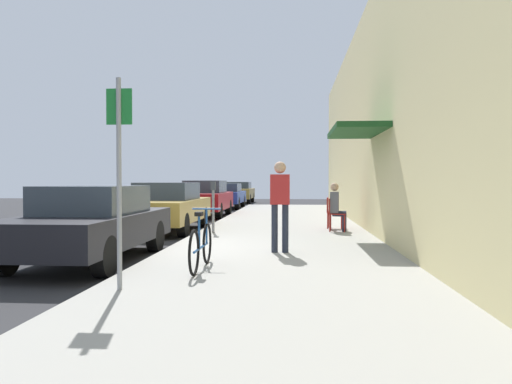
{
  "coord_description": "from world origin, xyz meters",
  "views": [
    {
      "loc": [
        2.54,
        -9.77,
        1.46
      ],
      "look_at": [
        1.38,
        5.3,
        1.12
      ],
      "focal_mm": 34.42,
      "sensor_mm": 36.0,
      "label": 1
    }
  ],
  "objects_px": {
    "parked_car_0": "(91,222)",
    "cafe_chair_0": "(334,212)",
    "parked_car_2": "(205,198)",
    "bicycle_0": "(201,246)",
    "seated_patron_0": "(337,205)",
    "cafe_chair_1": "(332,210)",
    "street_sign": "(119,166)",
    "parked_car_1": "(167,206)",
    "parking_meter": "(213,203)",
    "parked_car_4": "(239,192)",
    "pedestrian_standing": "(280,199)",
    "parked_car_3": "(225,195)"
  },
  "relations": [
    {
      "from": "parked_car_0",
      "to": "bicycle_0",
      "type": "distance_m",
      "value": 2.57
    },
    {
      "from": "parked_car_4",
      "to": "pedestrian_standing",
      "type": "relative_size",
      "value": 2.59
    },
    {
      "from": "pedestrian_standing",
      "to": "seated_patron_0",
      "type": "bearing_deg",
      "value": 70.66
    },
    {
      "from": "parked_car_2",
      "to": "cafe_chair_0",
      "type": "xyz_separation_m",
      "value": [
        4.72,
        -6.76,
        -0.13
      ]
    },
    {
      "from": "parked_car_1",
      "to": "cafe_chair_0",
      "type": "height_order",
      "value": "parked_car_1"
    },
    {
      "from": "parked_car_3",
      "to": "cafe_chair_1",
      "type": "xyz_separation_m",
      "value": [
        4.72,
        -12.05,
        -0.08
      ]
    },
    {
      "from": "parked_car_2",
      "to": "cafe_chair_1",
      "type": "bearing_deg",
      "value": -51.51
    },
    {
      "from": "parked_car_2",
      "to": "cafe_chair_0",
      "type": "distance_m",
      "value": 8.25
    },
    {
      "from": "parked_car_1",
      "to": "cafe_chair_1",
      "type": "bearing_deg",
      "value": 1.57
    },
    {
      "from": "parked_car_0",
      "to": "parking_meter",
      "type": "relative_size",
      "value": 3.33
    },
    {
      "from": "street_sign",
      "to": "seated_patron_0",
      "type": "bearing_deg",
      "value": 65.71
    },
    {
      "from": "bicycle_0",
      "to": "seated_patron_0",
      "type": "distance_m",
      "value": 6.37
    },
    {
      "from": "parking_meter",
      "to": "cafe_chair_1",
      "type": "xyz_separation_m",
      "value": [
        3.17,
        1.36,
        -0.26
      ]
    },
    {
      "from": "parked_car_2",
      "to": "street_sign",
      "type": "xyz_separation_m",
      "value": [
        1.5,
        -14.04,
        0.88
      ]
    },
    {
      "from": "parked_car_2",
      "to": "bicycle_0",
      "type": "xyz_separation_m",
      "value": [
        2.24,
        -12.6,
        -0.28
      ]
    },
    {
      "from": "parked_car_0",
      "to": "street_sign",
      "type": "relative_size",
      "value": 1.69
    },
    {
      "from": "parked_car_4",
      "to": "street_sign",
      "type": "bearing_deg",
      "value": -86.76
    },
    {
      "from": "parked_car_0",
      "to": "seated_patron_0",
      "type": "xyz_separation_m",
      "value": [
        4.78,
        4.58,
        0.11
      ]
    },
    {
      "from": "parked_car_2",
      "to": "cafe_chair_1",
      "type": "relative_size",
      "value": 5.06
    },
    {
      "from": "parked_car_1",
      "to": "parked_car_4",
      "type": "xyz_separation_m",
      "value": [
        0.0,
        18.57,
        -0.0
      ]
    },
    {
      "from": "parked_car_0",
      "to": "cafe_chair_0",
      "type": "bearing_deg",
      "value": 44.17
    },
    {
      "from": "parked_car_0",
      "to": "cafe_chair_1",
      "type": "xyz_separation_m",
      "value": [
        4.72,
        5.41,
        -0.09
      ]
    },
    {
      "from": "parked_car_1",
      "to": "street_sign",
      "type": "relative_size",
      "value": 1.69
    },
    {
      "from": "parking_meter",
      "to": "bicycle_0",
      "type": "xyz_separation_m",
      "value": [
        0.69,
        -5.3,
        -0.41
      ]
    },
    {
      "from": "parked_car_3",
      "to": "parking_meter",
      "type": "relative_size",
      "value": 3.33
    },
    {
      "from": "street_sign",
      "to": "parked_car_2",
      "type": "bearing_deg",
      "value": 96.1
    },
    {
      "from": "cafe_chair_0",
      "to": "seated_patron_0",
      "type": "height_order",
      "value": "seated_patron_0"
    },
    {
      "from": "parked_car_3",
      "to": "street_sign",
      "type": "distance_m",
      "value": 20.23
    },
    {
      "from": "pedestrian_standing",
      "to": "street_sign",
      "type": "bearing_deg",
      "value": -119.81
    },
    {
      "from": "parked_car_0",
      "to": "cafe_chair_0",
      "type": "height_order",
      "value": "parked_car_0"
    },
    {
      "from": "cafe_chair_1",
      "to": "bicycle_0",
      "type": "bearing_deg",
      "value": -110.46
    },
    {
      "from": "parked_car_4",
      "to": "cafe_chair_0",
      "type": "height_order",
      "value": "parked_car_4"
    },
    {
      "from": "street_sign",
      "to": "cafe_chair_0",
      "type": "relative_size",
      "value": 2.99
    },
    {
      "from": "parked_car_4",
      "to": "pedestrian_standing",
      "type": "height_order",
      "value": "pedestrian_standing"
    },
    {
      "from": "seated_patron_0",
      "to": "street_sign",
      "type": "bearing_deg",
      "value": -114.29
    },
    {
      "from": "parked_car_3",
      "to": "pedestrian_standing",
      "type": "xyz_separation_m",
      "value": [
        3.38,
        -16.87,
        0.42
      ]
    },
    {
      "from": "parked_car_2",
      "to": "parked_car_4",
      "type": "distance_m",
      "value": 12.5
    },
    {
      "from": "parked_car_4",
      "to": "pedestrian_standing",
      "type": "xyz_separation_m",
      "value": [
        3.38,
        -23.25,
        0.39
      ]
    },
    {
      "from": "parked_car_1",
      "to": "pedestrian_standing",
      "type": "distance_m",
      "value": 5.79
    },
    {
      "from": "parked_car_4",
      "to": "parked_car_1",
      "type": "bearing_deg",
      "value": -90.0
    },
    {
      "from": "cafe_chair_0",
      "to": "seated_patron_0",
      "type": "distance_m",
      "value": 0.2
    },
    {
      "from": "parked_car_3",
      "to": "parked_car_4",
      "type": "distance_m",
      "value": 6.38
    },
    {
      "from": "pedestrian_standing",
      "to": "parked_car_0",
      "type": "bearing_deg",
      "value": -170.04
    },
    {
      "from": "parked_car_3",
      "to": "bicycle_0",
      "type": "bearing_deg",
      "value": -83.17
    },
    {
      "from": "parked_car_0",
      "to": "cafe_chair_1",
      "type": "bearing_deg",
      "value": 48.88
    },
    {
      "from": "bicycle_0",
      "to": "seated_patron_0",
      "type": "height_order",
      "value": "seated_patron_0"
    },
    {
      "from": "seated_patron_0",
      "to": "pedestrian_standing",
      "type": "height_order",
      "value": "pedestrian_standing"
    },
    {
      "from": "parked_car_1",
      "to": "parked_car_4",
      "type": "relative_size",
      "value": 1.0
    },
    {
      "from": "seated_patron_0",
      "to": "cafe_chair_1",
      "type": "height_order",
      "value": "seated_patron_0"
    },
    {
      "from": "parked_car_4",
      "to": "seated_patron_0",
      "type": "height_order",
      "value": "seated_patron_0"
    }
  ]
}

